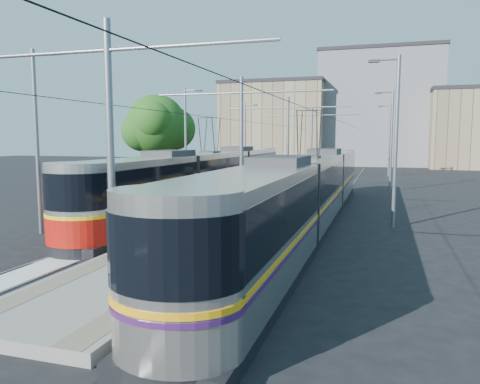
% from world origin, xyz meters
% --- Properties ---
extents(ground, '(160.00, 160.00, 0.00)m').
position_xyz_m(ground, '(0.00, 0.00, 0.00)').
color(ground, black).
rests_on(ground, ground).
extents(platform, '(4.00, 50.00, 0.30)m').
position_xyz_m(platform, '(0.00, 17.00, 0.15)').
color(platform, gray).
rests_on(platform, ground).
extents(tactile_strip_left, '(0.70, 50.00, 0.01)m').
position_xyz_m(tactile_strip_left, '(-1.45, 17.00, 0.30)').
color(tactile_strip_left, gray).
rests_on(tactile_strip_left, platform).
extents(tactile_strip_right, '(0.70, 50.00, 0.01)m').
position_xyz_m(tactile_strip_right, '(1.45, 17.00, 0.30)').
color(tactile_strip_right, gray).
rests_on(tactile_strip_right, platform).
extents(rails, '(8.71, 70.00, 0.03)m').
position_xyz_m(rails, '(0.00, 17.00, 0.02)').
color(rails, gray).
rests_on(rails, ground).
extents(track_arrow, '(1.20, 5.00, 0.01)m').
position_xyz_m(track_arrow, '(-3.60, -3.00, 0.01)').
color(track_arrow, silver).
rests_on(track_arrow, ground).
extents(tram_left, '(2.43, 28.97, 5.50)m').
position_xyz_m(tram_left, '(-3.60, 12.85, 1.71)').
color(tram_left, black).
rests_on(tram_left, ground).
extents(tram_right, '(2.43, 31.32, 5.50)m').
position_xyz_m(tram_right, '(3.60, 7.00, 1.86)').
color(tram_right, black).
rests_on(tram_right, ground).
extents(catenary, '(9.20, 70.00, 7.00)m').
position_xyz_m(catenary, '(0.00, 14.15, 4.52)').
color(catenary, gray).
rests_on(catenary, platform).
extents(street_lamps, '(15.18, 38.22, 8.00)m').
position_xyz_m(street_lamps, '(-0.00, 21.00, 4.18)').
color(street_lamps, gray).
rests_on(street_lamps, ground).
extents(shelter, '(0.82, 1.05, 2.04)m').
position_xyz_m(shelter, '(0.46, 13.43, 1.37)').
color(shelter, black).
rests_on(shelter, platform).
extents(tree, '(5.28, 4.88, 7.66)m').
position_xyz_m(tree, '(-10.10, 19.15, 5.18)').
color(tree, '#382314').
rests_on(tree, ground).
extents(building_left, '(16.32, 12.24, 13.13)m').
position_xyz_m(building_left, '(-10.00, 60.00, 6.57)').
color(building_left, gray).
rests_on(building_left, ground).
extents(building_centre, '(18.36, 14.28, 17.74)m').
position_xyz_m(building_centre, '(6.00, 64.00, 8.88)').
color(building_centre, gray).
rests_on(building_centre, ground).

